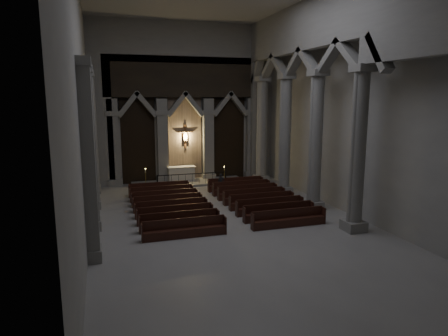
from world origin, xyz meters
The scene contains 11 objects.
room centered at (0.00, 0.00, 7.60)m, with size 24.00×24.10×12.00m.
sanctuary_wall centered at (0.00, 11.54, 6.62)m, with size 14.00×0.77×12.00m.
right_arcade centered at (5.50, 1.33, 7.83)m, with size 1.00×24.00×12.00m.
left_pilasters centered at (-6.75, 3.50, 3.91)m, with size 0.60×13.00×8.03m.
sanctuary_step centered at (0.00, 10.60, 0.07)m, with size 8.50×2.60×0.15m, color gray.
altar centered at (-0.48, 11.16, 0.70)m, with size 2.16×0.86×1.09m.
altar_rail centered at (0.00, 9.39, 0.68)m, with size 5.20×0.09×1.02m.
candle_stand_left centered at (-3.42, 9.00, 0.44)m, with size 0.27×0.27×1.62m.
candle_stand_right centered at (2.58, 9.77, 0.36)m, with size 0.22×0.22×1.32m.
pews centered at (0.00, 3.24, 0.29)m, with size 9.42×8.87×0.90m.
worshipper centered at (1.56, 7.24, 0.64)m, with size 0.47×0.31×1.28m, color black.
Camera 1 is at (-6.22, -18.71, 6.56)m, focal length 32.00 mm.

